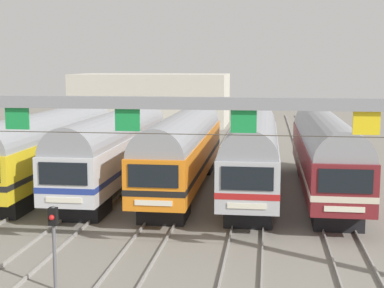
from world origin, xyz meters
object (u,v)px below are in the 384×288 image
commuter_train_orange (183,147)px  commuter_train_maroon (325,150)px  commuter_train_silver (116,146)px  catenary_gantry (128,130)px  commuter_train_yellow (50,144)px  commuter_train_stainless (253,148)px  yard_signal_mast (54,232)px

commuter_train_orange → commuter_train_maroon: size_ratio=1.00×
commuter_train_silver → catenary_gantry: 14.35m
commuter_train_orange → commuter_train_maroon: bearing=-0.0°
commuter_train_yellow → commuter_train_maroon: 16.60m
commuter_train_stainless → catenary_gantry: size_ratio=0.83×
commuter_train_silver → catenary_gantry: size_ratio=0.83×
commuter_train_stainless → yard_signal_mast: bearing=-111.8°
commuter_train_silver → commuter_train_maroon: (12.45, 0.00, 0.00)m
commuter_train_maroon → catenary_gantry: 16.05m
commuter_train_maroon → yard_signal_mast: size_ratio=6.19×
commuter_train_yellow → commuter_train_maroon: size_ratio=1.00×
catenary_gantry → commuter_train_stainless: bearing=72.9°
commuter_train_orange → catenary_gantry: size_ratio=0.83×
commuter_train_yellow → commuter_train_silver: size_ratio=1.00×
commuter_train_yellow → catenary_gantry: (8.30, -13.50, 2.56)m
commuter_train_maroon → catenary_gantry: catenary_gantry is taller
commuter_train_yellow → yard_signal_mast: size_ratio=6.19×
commuter_train_yellow → commuter_train_orange: (8.30, 0.00, 0.00)m
commuter_train_stainless → commuter_train_maroon: (4.15, 0.00, 0.00)m
commuter_train_maroon → commuter_train_silver: bearing=180.0°
commuter_train_stainless → commuter_train_orange: bearing=179.9°
catenary_gantry → commuter_train_orange: bearing=90.0°
commuter_train_maroon → yard_signal_mast: commuter_train_maroon is taller
catenary_gantry → commuter_train_yellow: bearing=121.6°
commuter_train_stainless → yard_signal_mast: (-6.23, -15.59, -0.65)m
catenary_gantry → yard_signal_mast: 4.36m
commuter_train_silver → catenary_gantry: bearing=-72.9°
commuter_train_yellow → commuter_train_silver: commuter_train_yellow is taller
commuter_train_silver → commuter_train_yellow: bearing=179.9°
commuter_train_stainless → yard_signal_mast: size_ratio=6.19×
commuter_train_stainless → commuter_train_maroon: bearing=0.0°
commuter_train_orange → yard_signal_mast: (-2.08, -15.59, -0.65)m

